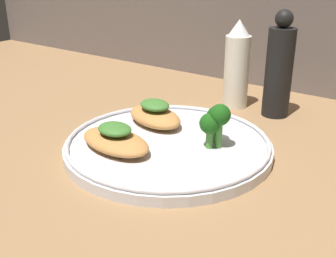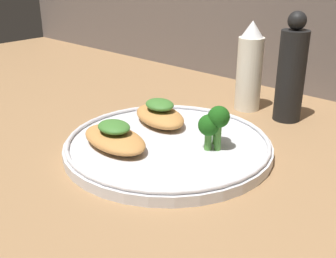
{
  "view_description": "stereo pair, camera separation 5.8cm",
  "coord_description": "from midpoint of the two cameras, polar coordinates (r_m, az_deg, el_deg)",
  "views": [
    {
      "loc": [
        31.51,
        -43.25,
        25.77
      ],
      "look_at": [
        0.0,
        0.0,
        3.4
      ],
      "focal_mm": 45.0,
      "sensor_mm": 36.0,
      "label": 1
    },
    {
      "loc": [
        36.0,
        -39.59,
        25.77
      ],
      "look_at": [
        0.0,
        0.0,
        3.4
      ],
      "focal_mm": 45.0,
      "sensor_mm": 36.0,
      "label": 2
    }
  ],
  "objects": [
    {
      "name": "broccoli_bunch",
      "position": [
        0.56,
        3.51,
        1.17
      ],
      "size": [
        4.13,
        4.99,
        6.19
      ],
      "color": "#4C8E38",
      "rests_on": "plate"
    },
    {
      "name": "pepper_grinder",
      "position": [
        0.72,
        12.58,
        7.89
      ],
      "size": [
        4.5,
        4.5,
        17.73
      ],
      "color": "black",
      "rests_on": "ground_plane"
    },
    {
      "name": "grilled_meat_front",
      "position": [
        0.57,
        -10.06,
        -1.48
      ],
      "size": [
        12.16,
        7.89,
        3.6
      ],
      "color": "#BC7F42",
      "rests_on": "plate"
    },
    {
      "name": "ground_plane",
      "position": [
        0.6,
        -2.79,
        -3.52
      ],
      "size": [
        180.0,
        180.0,
        1.0
      ],
      "primitive_type": "cube",
      "color": "#936D47"
    },
    {
      "name": "grilled_meat_middle",
      "position": [
        0.65,
        -4.37,
        1.89
      ],
      "size": [
        11.8,
        9.14,
        3.81
      ],
      "color": "#BC7F42",
      "rests_on": "plate"
    },
    {
      "name": "plate",
      "position": [
        0.59,
        -2.82,
        -2.22
      ],
      "size": [
        28.96,
        28.96,
        2.0
      ],
      "color": "silver",
      "rests_on": "ground_plane"
    },
    {
      "name": "sauce_bottle",
      "position": [
        0.75,
        7.12,
        8.42
      ],
      "size": [
        4.43,
        4.43,
        15.53
      ],
      "color": "silver",
      "rests_on": "ground_plane"
    }
  ]
}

